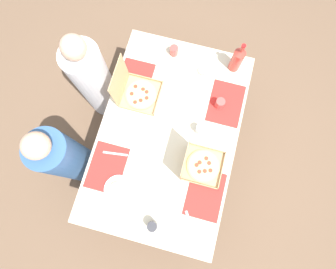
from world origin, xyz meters
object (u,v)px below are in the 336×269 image
Objects in this scene: cup_red at (200,129)px; soda_bottle at (237,59)px; diner_left_seat at (67,158)px; diner_right_seat at (94,81)px; plate_near_right at (118,189)px; plate_far_right at (200,70)px; cup_clear_right at (220,103)px; pizza_box_center at (199,164)px; cup_clear_left at (174,51)px; pizza_box_corner_left at (136,92)px; cup_dark at (152,226)px.

soda_bottle is at bearing -13.53° from cup_red.
diner_right_seat is (0.73, 0.00, 0.00)m from diner_left_seat.
plate_far_right is at bearing -18.32° from plate_near_right.
diner_right_seat reaches higher than plate_near_right.
plate_near_right is 0.18× the size of diner_left_seat.
diner_left_seat reaches higher than soda_bottle.
plate_far_right is at bearing 39.96° from cup_clear_right.
pizza_box_center is 0.86m from soda_bottle.
plate_near_right is 2.31× the size of cup_clear_left.
plate_far_right is 0.51m from cup_red.
diner_left_seat is 0.99× the size of diner_right_seat.
cup_clear_left is at bearing 31.19° from cup_red.
pizza_box_corner_left reaches higher than cup_clear_left.
pizza_box_corner_left is 3.61× the size of cup_clear_left.
cup_clear_right reaches higher than cup_clear_left.
cup_dark reaches higher than cup_clear_right.
plate_near_right is at bearing -147.76° from diner_right_seat.
diner_right_seat reaches higher than soda_bottle.
diner_right_seat reaches higher than cup_clear_right.
pizza_box_corner_left reaches higher than cup_red.
diner_left_seat is (0.13, 0.54, -0.24)m from plate_near_right.
pizza_box_center reaches higher than cup_clear_left.
pizza_box_center is 1.52× the size of plate_near_right.
cup_dark is (-0.50, 0.22, 0.00)m from pizza_box_center.
pizza_box_center is 0.94m from cup_clear_left.
cup_clear_left is at bearing -64.35° from diner_right_seat.
pizza_box_center is 0.28× the size of diner_left_seat.
diner_right_seat reaches higher than cup_clear_left.
pizza_box_center is at bearing -153.88° from cup_clear_left.
soda_bottle is 0.28× the size of diner_right_seat.
soda_bottle is at bearing -5.78° from pizza_box_center.
cup_dark is at bearing -157.15° from pizza_box_corner_left.
pizza_box_corner_left is 0.65m from cup_clear_right.
cup_red is (-0.17, -0.55, 0.00)m from pizza_box_corner_left.
diner_right_seat is at bearing 77.08° from pizza_box_corner_left.
plate_near_right is 2.11× the size of cup_dark.
pizza_box_corner_left is (0.42, 0.61, 0.00)m from pizza_box_center.
cup_clear_left is (1.17, -0.12, 0.04)m from plate_near_right.
plate_far_right is at bearing -43.37° from diner_left_seat.
plate_near_right is (-1.08, 0.36, -0.00)m from plate_far_right.
soda_bottle is (1.18, -0.62, 0.12)m from plate_near_right.
cup_red is at bearing 157.61° from cup_clear_right.
cup_red is 0.09× the size of diner_left_seat.
pizza_box_corner_left is 0.28× the size of diner_left_seat.
cup_clear_left is at bearing 26.12° from pizza_box_center.
plate_near_right is 2.00× the size of cup_red.
pizza_box_corner_left is 1.57× the size of plate_far_right.
cup_red reaches higher than cup_clear_right.
plate_far_right is 1.99× the size of cup_red.
cup_red is at bearing -105.21° from diner_right_seat.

